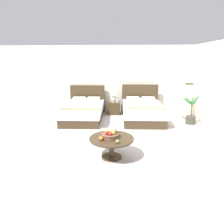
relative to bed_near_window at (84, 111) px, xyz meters
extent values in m
cube|color=beige|center=(1.04, -1.65, -0.30)|extent=(9.76, 9.33, 0.02)
cube|color=white|center=(1.04, 1.22, 1.01)|extent=(9.76, 0.12, 2.59)
cube|color=white|center=(4.11, -1.25, 1.01)|extent=(0.12, 4.93, 2.59)
cube|color=#3E2F1D|center=(0.00, -0.08, -0.15)|extent=(1.33, 2.14, 0.27)
cube|color=white|center=(0.00, -0.08, 0.10)|extent=(1.37, 2.18, 0.24)
cube|color=#3E2F1D|center=(-0.03, 1.00, 0.25)|extent=(1.36, 0.09, 1.07)
cube|color=white|center=(-0.30, 0.70, 0.29)|extent=(0.47, 0.31, 0.14)
cube|color=white|center=(0.26, 0.72, 0.29)|extent=(0.47, 0.31, 0.14)
cylinder|color=beige|center=(-0.01, 0.47, 0.30)|extent=(0.70, 0.17, 0.15)
cube|color=#9C7A5D|center=(0.02, -0.67, 0.23)|extent=(1.34, 0.41, 0.01)
cube|color=#3E2F1D|center=(2.07, -0.08, -0.15)|extent=(1.35, 1.99, 0.28)
cube|color=white|center=(2.07, -0.08, 0.13)|extent=(1.39, 2.03, 0.27)
cube|color=#3E2F1D|center=(2.04, 0.92, 0.28)|extent=(1.38, 0.10, 1.13)
cube|color=white|center=(1.76, 0.63, 0.33)|extent=(0.48, 0.31, 0.14)
cube|color=white|center=(2.34, 0.64, 0.33)|extent=(0.48, 0.31, 0.14)
cylinder|color=beige|center=(2.06, 0.39, 0.34)|extent=(0.72, 0.17, 0.15)
cube|color=#9C7A5D|center=(2.08, -0.61, 0.27)|extent=(1.37, 0.39, 0.01)
cube|color=#3E2F1D|center=(1.04, 0.73, -0.05)|extent=(0.49, 0.42, 0.47)
sphere|color=tan|center=(1.04, 0.50, 0.02)|extent=(0.02, 0.02, 0.02)
cylinder|color=beige|center=(1.04, 0.75, 0.19)|extent=(0.17, 0.17, 0.02)
ellipsoid|color=beige|center=(1.04, 0.75, 0.30)|extent=(0.18, 0.18, 0.20)
cylinder|color=#99844C|center=(1.04, 0.75, 0.43)|extent=(0.02, 0.02, 0.04)
cylinder|color=beige|center=(1.04, 0.75, 0.53)|extent=(0.27, 0.27, 0.17)
cylinder|color=#ADB4CA|center=(1.18, 0.69, 0.27)|extent=(0.10, 0.10, 0.17)
torus|color=#ADB4CA|center=(1.18, 0.69, 0.36)|extent=(0.10, 0.10, 0.01)
cylinder|color=#3E2F1D|center=(1.16, -2.94, -0.27)|extent=(0.44, 0.44, 0.02)
cylinder|color=#3E2F1D|center=(1.16, -2.94, -0.07)|extent=(0.11, 0.11, 0.42)
cylinder|color=#3E2F1D|center=(1.16, -2.94, 0.15)|extent=(0.95, 0.95, 0.04)
cylinder|color=brown|center=(1.13, -2.93, 0.21)|extent=(0.36, 0.36, 0.08)
torus|color=brown|center=(1.13, -2.93, 0.26)|extent=(0.38, 0.38, 0.02)
sphere|color=orange|center=(1.05, -2.90, 0.29)|extent=(0.08, 0.08, 0.08)
sphere|color=red|center=(1.06, -2.98, 0.29)|extent=(0.08, 0.08, 0.08)
sphere|color=red|center=(1.14, -3.01, 0.29)|extent=(0.08, 0.08, 0.08)
sphere|color=gold|center=(1.20, -2.96, 0.29)|extent=(0.07, 0.07, 0.07)
sphere|color=#CAB684|center=(1.19, -2.88, 0.32)|extent=(0.16, 0.16, 0.16)
sphere|color=gold|center=(1.12, -2.85, 0.29)|extent=(0.08, 0.08, 0.08)
sphere|color=#85A446|center=(1.30, -3.22, 0.21)|extent=(0.08, 0.08, 0.08)
sphere|color=orange|center=(0.96, -3.10, 0.22)|extent=(0.09, 0.09, 0.09)
cube|color=#2F2913|center=(3.72, 0.33, -0.27)|extent=(0.26, 0.26, 0.03)
cube|color=#F4DAC6|center=(3.72, 0.33, 0.34)|extent=(0.22, 0.22, 1.20)
cube|color=#2F2913|center=(3.72, 0.33, 0.95)|extent=(0.26, 0.26, 0.02)
cylinder|color=#3E3B32|center=(3.62, -0.40, -0.15)|extent=(0.31, 0.31, 0.26)
cylinder|color=brown|center=(3.62, -0.40, 0.17)|extent=(0.04, 0.04, 0.38)
ellipsoid|color=#33713D|center=(3.73, -0.39, 0.51)|extent=(0.27, 0.07, 0.34)
ellipsoid|color=#33713D|center=(3.66, -0.31, 0.47)|extent=(0.12, 0.23, 0.28)
ellipsoid|color=#33713D|center=(3.53, -0.28, 0.48)|extent=(0.22, 0.28, 0.31)
ellipsoid|color=#33713D|center=(3.48, -0.38, 0.47)|extent=(0.33, 0.10, 0.27)
ellipsoid|color=#33713D|center=(3.55, -0.49, 0.44)|extent=(0.19, 0.24, 0.24)
ellipsoid|color=#33713D|center=(3.66, -0.49, 0.46)|extent=(0.13, 0.23, 0.27)
camera|label=1|loc=(1.40, -7.05, 1.81)|focal=33.16mm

